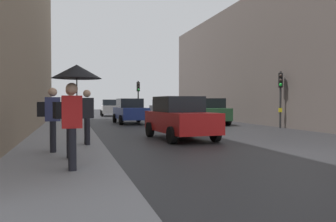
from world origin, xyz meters
TOP-DOWN VIEW (x-y plane):
  - ground_plane at (0.00, 0.00)m, footprint 120.00×120.00m
  - sidewalk_kerb at (-6.86, 6.00)m, footprint 2.68×40.00m
  - building_facade_right at (11.53, 12.98)m, footprint 12.00×32.48m
  - traffic_light_far_median at (-0.69, 21.80)m, footprint 0.25×0.43m
  - traffic_light_mid_street at (5.21, 8.71)m, footprint 0.37×0.44m
  - car_green_estate at (2.35, 12.80)m, footprint 2.10×4.24m
  - car_white_compact at (-2.50, 28.42)m, footprint 2.16×4.27m
  - car_silver_hatchback at (2.10, 18.55)m, footprint 2.12×4.25m
  - car_blue_van at (-2.50, 15.41)m, footprint 2.14×4.26m
  - car_red_sedan at (-2.21, 4.76)m, footprint 2.27×4.33m
  - car_dark_suv at (2.87, 27.44)m, footprint 2.21×4.30m
  - pedestrian_with_umbrella at (-6.45, -1.47)m, footprint 1.00×1.00m
  - pedestrian_with_black_backpack at (-6.58, -0.05)m, footprint 0.65×0.44m
  - pedestrian_with_grey_backpack at (-7.06, 1.23)m, footprint 0.60×0.36m
  - pedestrian_in_dark_coat at (-6.04, 2.64)m, footprint 0.42×0.36m

SIDE VIEW (x-z plane):
  - ground_plane at x=0.00m, z-range 0.00..0.00m
  - sidewalk_kerb at x=-6.86m, z-range 0.00..0.16m
  - car_green_estate at x=2.35m, z-range 0.00..1.76m
  - car_white_compact at x=-2.50m, z-range 0.00..1.76m
  - car_silver_hatchback at x=2.10m, z-range 0.00..1.76m
  - car_blue_van at x=-2.50m, z-range 0.00..1.76m
  - car_red_sedan at x=-2.21m, z-range 0.00..1.76m
  - car_dark_suv at x=2.87m, z-range 0.00..1.76m
  - pedestrian_in_dark_coat at x=-6.04m, z-range 0.25..2.02m
  - pedestrian_with_black_backpack at x=-6.58m, z-range 0.28..2.05m
  - pedestrian_with_grey_backpack at x=-7.06m, z-range 0.28..2.05m
  - pedestrian_with_umbrella at x=-6.45m, z-range 0.77..2.91m
  - traffic_light_mid_street at x=5.21m, z-range 0.63..3.93m
  - traffic_light_far_median at x=-0.69m, z-range 0.65..4.06m
  - building_facade_right at x=11.53m, z-range 0.00..9.05m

